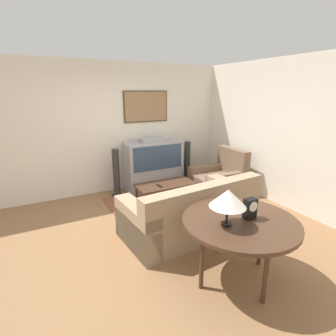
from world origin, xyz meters
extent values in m
plane|color=#8E6642|center=(0.00, 0.00, 0.00)|extent=(12.00, 12.00, 0.00)
cube|color=silver|center=(0.00, 2.13, 1.35)|extent=(12.00, 0.06, 2.70)
cube|color=#4C381E|center=(0.82, 2.08, 1.79)|extent=(1.02, 0.03, 0.67)
cube|color=#93704C|center=(0.82, 2.07, 1.79)|extent=(0.97, 0.01, 0.62)
cube|color=silver|center=(2.63, 0.00, 1.35)|extent=(0.06, 12.00, 2.70)
cube|color=brown|center=(0.65, 0.93, 0.01)|extent=(2.04, 1.53, 0.01)
cube|color=#9E9EA3|center=(0.82, 1.75, 0.24)|extent=(1.24, 0.50, 0.48)
cube|color=#9E9EA3|center=(0.82, 1.75, 0.77)|extent=(1.24, 0.50, 0.58)
cube|color=#2D425B|center=(0.82, 1.50, 0.77)|extent=(1.11, 0.01, 0.51)
cube|color=#9E9EA3|center=(0.82, 1.75, 1.11)|extent=(0.56, 0.28, 0.09)
cube|color=#9E8466|center=(0.52, -0.19, 0.24)|extent=(2.09, 1.14, 0.47)
cube|color=#9E8466|center=(0.55, -0.58, 0.67)|extent=(2.03, 0.37, 0.40)
cube|color=#9E8466|center=(1.41, -0.12, 0.32)|extent=(0.32, 1.00, 0.63)
cube|color=#9E8466|center=(-0.37, -0.26, 0.32)|extent=(0.32, 1.00, 0.63)
cube|color=#715F49|center=(0.99, -0.41, 0.64)|extent=(0.37, 0.15, 0.34)
cube|color=#715F49|center=(0.09, -0.48, 0.64)|extent=(0.37, 0.15, 0.34)
cube|color=brown|center=(1.92, 0.89, 0.19)|extent=(1.00, 0.90, 0.39)
cube|color=brown|center=(2.32, 0.88, 0.66)|extent=(0.21, 0.87, 0.54)
cube|color=brown|center=(1.93, 1.24, 0.26)|extent=(0.98, 0.20, 0.53)
cube|color=brown|center=(1.91, 0.54, 0.26)|extent=(0.98, 0.20, 0.53)
cube|color=#472D1E|center=(0.71, 0.96, 0.36)|extent=(1.13, 0.55, 0.04)
cylinder|color=#472D1E|center=(0.19, 0.73, 0.17)|extent=(0.04, 0.04, 0.34)
cylinder|color=#472D1E|center=(1.22, 0.73, 0.17)|extent=(0.04, 0.04, 0.34)
cylinder|color=#472D1E|center=(0.19, 1.19, 0.17)|extent=(0.04, 0.04, 0.34)
cylinder|color=#472D1E|center=(1.22, 1.19, 0.17)|extent=(0.04, 0.04, 0.34)
cylinder|color=#472D1E|center=(0.41, -1.39, 0.74)|extent=(1.27, 1.27, 0.04)
cube|color=#472D1E|center=(0.41, -1.39, 0.68)|extent=(1.08, 0.51, 0.08)
cylinder|color=#472D1E|center=(-0.04, -1.33, 0.36)|extent=(0.05, 0.05, 0.72)
cylinder|color=#472D1E|center=(0.85, -1.33, 0.36)|extent=(0.05, 0.05, 0.72)
cylinder|color=#472D1E|center=(0.41, -1.80, 0.36)|extent=(0.05, 0.05, 0.72)
cylinder|color=black|center=(0.19, -1.41, 0.77)|extent=(0.11, 0.11, 0.02)
cylinder|color=black|center=(0.19, -1.41, 0.95)|extent=(0.02, 0.02, 0.33)
cone|color=white|center=(0.19, -1.41, 1.06)|extent=(0.38, 0.38, 0.18)
cube|color=black|center=(0.52, -1.41, 0.88)|extent=(0.13, 0.09, 0.23)
cylinder|color=white|center=(0.52, -1.46, 0.92)|extent=(0.11, 0.01, 0.11)
cube|color=black|center=(0.53, 0.88, 0.39)|extent=(0.06, 0.16, 0.02)
cylinder|color=black|center=(-0.04, 1.71, 0.01)|extent=(0.24, 0.24, 0.02)
cylinder|color=#2D2D2D|center=(-0.04, 1.71, 0.50)|extent=(0.14, 0.14, 1.00)
cylinder|color=black|center=(1.67, 1.71, 0.01)|extent=(0.24, 0.24, 0.02)
cylinder|color=#2D2D2D|center=(1.67, 1.71, 0.50)|extent=(0.14, 0.14, 1.00)
camera|label=1|loc=(-1.50, -3.30, 2.11)|focal=28.00mm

